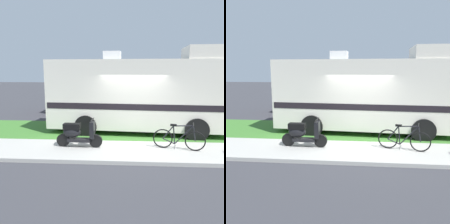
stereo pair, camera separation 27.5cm
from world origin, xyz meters
The scene contains 7 objects.
ground_plane centered at (0.00, 0.00, 0.00)m, with size 80.00×80.00×0.00m, color #38383D.
sidewalk centered at (0.00, -1.20, 0.06)m, with size 24.00×2.00×0.12m.
grass_strip centered at (0.00, 1.50, 0.04)m, with size 24.00×3.40×0.08m.
motorhome_rv centered at (0.34, 1.58, 1.70)m, with size 7.48×2.86×3.58m.
scooter centered at (-1.86, -0.98, 0.58)m, with size 1.56×0.50×0.97m.
bicycle centered at (1.48, -1.02, 0.49)m, with size 1.63×0.58×0.88m.
pickup_truck_near centered at (-2.57, 6.15, 0.99)m, with size 5.49×2.38×1.87m.
Camera 1 is at (-0.17, -8.78, 2.72)m, focal length 39.01 mm.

